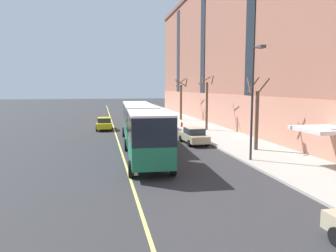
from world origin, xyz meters
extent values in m
plane|color=#303033|center=(0.00, 0.00, 0.00)|extent=(260.00, 260.00, 0.00)
cube|color=#ADA89E|center=(9.77, 3.00, 0.07)|extent=(5.89, 160.00, 0.15)
cube|color=tan|center=(12.65, 0.00, 2.20)|extent=(0.14, 110.00, 4.40)
cube|color=silver|center=(11.12, -6.29, 2.60)|extent=(3.20, 3.40, 0.24)
cube|color=#1E232B|center=(12.67, 8.25, 12.11)|extent=(0.10, 2.00, 16.74)
cube|color=#1E232B|center=(12.67, 24.75, 12.11)|extent=(0.10, 2.00, 16.74)
cube|color=#1E232B|center=(12.67, 41.25, 12.11)|extent=(0.10, 2.00, 16.74)
cube|color=#1E704C|center=(0.48, 6.08, 1.29)|extent=(3.05, 12.45, 1.35)
cube|color=black|center=(0.48, 6.08, 2.79)|extent=(3.07, 12.45, 1.65)
cube|color=white|center=(0.48, 6.08, 3.68)|extent=(3.08, 12.45, 0.12)
cube|color=#19232D|center=(0.75, 12.28, 2.63)|extent=(2.32, 0.18, 1.24)
cube|color=orange|center=(0.75, 12.29, 3.44)|extent=(1.77, 0.14, 0.28)
cube|color=black|center=(0.75, 12.30, 0.72)|extent=(2.47, 0.23, 0.24)
cube|color=white|center=(-0.13, 12.34, 0.97)|extent=(0.28, 0.07, 0.18)
cube|color=white|center=(1.63, 12.26, 0.97)|extent=(0.28, 0.07, 0.18)
cylinder|color=#595651|center=(0.19, -0.59, 2.12)|extent=(2.44, 1.10, 2.40)
cube|color=#1E704C|center=(0.03, -4.11, 1.29)|extent=(2.78, 6.15, 1.35)
cube|color=black|center=(0.03, -4.11, 2.79)|extent=(2.79, 6.15, 1.65)
cube|color=white|center=(0.03, -4.11, 3.68)|extent=(2.81, 6.15, 0.12)
cylinder|color=black|center=(-0.59, 10.45, 0.50)|extent=(0.34, 1.01, 1.00)
cylinder|color=black|center=(1.92, 10.34, 0.50)|extent=(0.34, 1.01, 1.00)
cylinder|color=black|center=(-0.94, 2.43, 0.50)|extent=(0.34, 1.01, 1.00)
cylinder|color=black|center=(1.58, 2.32, 0.50)|extent=(0.34, 1.01, 1.00)
cylinder|color=black|center=(-1.30, -5.72, 0.50)|extent=(0.34, 1.01, 1.00)
cylinder|color=black|center=(1.22, -5.83, 0.50)|extent=(0.34, 1.01, 1.00)
cube|color=#BCAD89|center=(5.51, 4.66, 0.64)|extent=(1.86, 4.66, 0.64)
cube|color=#232D38|center=(5.52, 4.43, 1.24)|extent=(1.57, 2.12, 0.56)
cube|color=#BCAD89|center=(5.52, 4.43, 1.54)|extent=(1.54, 2.03, 0.04)
cylinder|color=black|center=(4.63, 6.07, 0.32)|extent=(0.24, 0.65, 0.64)
cylinder|color=black|center=(6.31, 6.12, 0.32)|extent=(0.24, 0.65, 0.64)
cylinder|color=black|center=(4.71, 3.21, 0.32)|extent=(0.24, 0.65, 0.64)
cylinder|color=black|center=(6.39, 3.26, 0.32)|extent=(0.24, 0.65, 0.64)
cube|color=#B7B7BC|center=(5.55, 23.15, 0.64)|extent=(1.89, 4.65, 0.64)
cube|color=#232D38|center=(5.55, 22.92, 1.24)|extent=(1.61, 2.11, 0.56)
cube|color=#B7B7BC|center=(5.55, 22.92, 1.54)|extent=(1.58, 2.02, 0.04)
cylinder|color=black|center=(4.64, 24.56, 0.32)|extent=(0.23, 0.64, 0.64)
cylinder|color=black|center=(6.39, 24.60, 0.32)|extent=(0.23, 0.64, 0.64)
cylinder|color=black|center=(4.71, 21.70, 0.32)|extent=(0.23, 0.64, 0.64)
cylinder|color=black|center=(6.45, 21.74, 0.32)|extent=(0.23, 0.64, 0.64)
cube|color=#23603D|center=(5.53, 31.48, 0.64)|extent=(1.76, 4.34, 0.64)
cube|color=#232D38|center=(5.53, 31.26, 1.24)|extent=(1.53, 1.96, 0.56)
cube|color=#23603D|center=(5.53, 31.26, 1.54)|extent=(1.50, 1.88, 0.04)
cylinder|color=black|center=(4.70, 32.83, 0.32)|extent=(0.23, 0.64, 0.64)
cylinder|color=black|center=(6.38, 32.81, 0.32)|extent=(0.23, 0.64, 0.64)
cylinder|color=black|center=(4.67, 30.15, 0.32)|extent=(0.23, 0.64, 0.64)
cylinder|color=black|center=(6.35, 30.13, 0.32)|extent=(0.23, 0.64, 0.64)
cube|color=yellow|center=(-2.59, 16.73, 0.64)|extent=(1.90, 4.38, 0.64)
cube|color=#232D38|center=(-2.59, 16.51, 1.24)|extent=(1.63, 1.99, 0.56)
cube|color=yellow|center=(-2.59, 16.51, 1.54)|extent=(1.59, 1.90, 0.04)
cylinder|color=black|center=(-3.44, 18.10, 0.32)|extent=(0.23, 0.64, 0.64)
cylinder|color=black|center=(-1.67, 18.06, 0.32)|extent=(0.23, 0.64, 0.64)
cylinder|color=black|center=(-3.50, 15.40, 0.32)|extent=(0.23, 0.64, 0.64)
cylinder|color=black|center=(-1.73, 15.37, 0.32)|extent=(0.23, 0.64, 0.64)
cylinder|color=brown|center=(9.58, 0.09, 2.57)|extent=(0.30, 0.30, 4.84)
cylinder|color=brown|center=(10.17, 0.26, 5.39)|extent=(0.52, 1.31, 1.30)
cylinder|color=brown|center=(9.43, 0.65, 5.45)|extent=(1.26, 0.46, 1.41)
cylinder|color=brown|center=(8.89, 0.25, 5.42)|extent=(0.48, 1.49, 1.36)
cylinder|color=brown|center=(9.58, 13.09, 3.02)|extent=(0.28, 0.28, 5.73)
cylinder|color=brown|center=(10.21, 12.96, 6.15)|extent=(0.38, 1.36, 1.03)
cylinder|color=brown|center=(9.52, 13.83, 6.12)|extent=(1.56, 0.25, 0.99)
cylinder|color=brown|center=(9.03, 13.20, 6.12)|extent=(0.37, 1.20, 0.98)
cylinder|color=brown|center=(9.58, 26.09, 2.90)|extent=(0.35, 0.35, 5.49)
cylinder|color=brown|center=(10.41, 25.98, 6.05)|extent=(0.39, 1.78, 1.34)
cylinder|color=brown|center=(9.68, 26.83, 6.06)|extent=(1.60, 0.38, 1.36)
cylinder|color=brown|center=(8.88, 26.07, 5.97)|extent=(0.19, 1.51, 1.18)
cylinder|color=brown|center=(9.53, 25.38, 5.87)|extent=(1.52, 0.26, 0.98)
cylinder|color=#2D2D30|center=(7.42, -3.41, 4.11)|extent=(0.16, 0.16, 7.92)
cylinder|color=#2D2D30|center=(7.42, -3.96, 7.97)|extent=(0.10, 1.10, 0.10)
cube|color=#3D3D3F|center=(7.42, -4.51, 7.92)|extent=(0.36, 0.60, 0.20)
cylinder|color=red|center=(7.32, 16.52, 0.43)|extent=(0.24, 0.24, 0.55)
sphere|color=silver|center=(7.32, 16.52, 0.77)|extent=(0.20, 0.20, 0.20)
cylinder|color=silver|center=(7.16, 16.52, 0.48)|extent=(0.10, 0.09, 0.09)
cylinder|color=silver|center=(7.48, 16.52, 0.48)|extent=(0.10, 0.09, 0.09)
cube|color=#E0D66B|center=(-1.38, 3.00, 0.00)|extent=(0.16, 140.00, 0.01)
camera|label=1|loc=(-2.94, -24.64, 5.29)|focal=35.00mm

